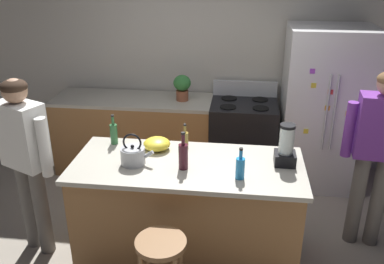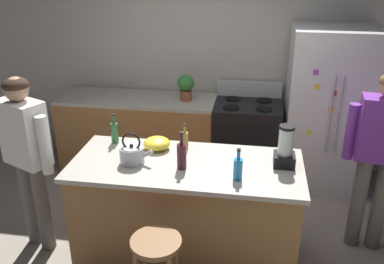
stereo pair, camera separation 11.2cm
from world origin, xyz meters
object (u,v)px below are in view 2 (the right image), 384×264
stove_range (246,140)px  bottle_soda (238,168)px  bar_stool (157,259)px  tea_kettle (132,154)px  blender_appliance (285,149)px  bottle_olive_oil (115,132)px  bottle_wine (182,155)px  potted_plant (186,86)px  refrigerator (328,111)px  mixing_bowl (157,143)px  person_by_sink_right (380,148)px  bottle_vinegar (185,140)px  person_by_island_left (27,150)px  kitchen_island (187,210)px

stove_range → bottle_soda: 1.80m
bar_stool → tea_kettle: 0.88m
blender_appliance → bottle_olive_oil: (-1.49, 0.21, -0.05)m
bottle_wine → bottle_soda: bearing=-12.5°
bottle_wine → bottle_soda: 0.46m
blender_appliance → bottle_soda: (-0.36, -0.28, -0.05)m
bottle_olive_oil → stove_range: bearing=46.6°
potted_plant → bottle_wine: size_ratio=0.95×
potted_plant → blender_appliance: 1.81m
bottle_wine → refrigerator: bearing=49.8°
bottle_wine → bottle_soda: (0.45, -0.10, -0.02)m
stove_range → bottle_wine: bearing=-106.2°
bottle_olive_oil → mixing_bowl: size_ratio=1.18×
bar_stool → mixing_bowl: bearing=102.5°
bar_stool → potted_plant: (-0.18, 2.27, 0.56)m
potted_plant → blender_appliance: blender_appliance is taller
person_by_sink_right → bottle_vinegar: (-1.65, -0.12, 0.01)m
tea_kettle → potted_plant: bearing=84.1°
bottle_wine → person_by_island_left: bearing=178.9°
stove_range → person_by_sink_right: size_ratio=0.67×
bottle_olive_oil → person_by_island_left: bearing=-150.9°
bar_stool → refrigerator: bearing=57.5°
bar_stool → bottle_soda: size_ratio=2.73×
refrigerator → bar_stool: bearing=-122.5°
bottle_wine → bottle_vinegar: 0.36m
refrigerator → bar_stool: 2.66m
bottle_olive_oil → tea_kettle: 0.45m
kitchen_island → bottle_wine: 0.59m
person_by_sink_right → bottle_vinegar: person_by_sink_right is taller
refrigerator → stove_range: bearing=178.4°
person_by_sink_right → bottle_wine: (-1.61, -0.48, 0.04)m
potted_plant → bottle_soda: potted_plant is taller
blender_appliance → person_by_island_left: bearing=-175.9°
blender_appliance → bottle_soda: size_ratio=1.36×
bottle_soda → potted_plant: bearing=111.9°
mixing_bowl → bottle_wine: bearing=-48.7°
potted_plant → mixing_bowl: bearing=-91.3°
kitchen_island → person_by_sink_right: person_by_sink_right is taller
bottle_olive_oil → mixing_bowl: bottle_olive_oil is taller
kitchen_island → tea_kettle: bearing=-172.1°
bottle_wine → bottle_vinegar: bottle_wine is taller
refrigerator → person_by_sink_right: size_ratio=1.10×
bottle_vinegar → tea_kettle: size_ratio=0.86×
kitchen_island → mixing_bowl: (-0.30, 0.23, 0.51)m
refrigerator → person_by_island_left: size_ratio=1.12×
kitchen_island → bottle_soda: 0.73m
bottle_wine → mixing_bowl: bearing=131.3°
blender_appliance → mixing_bowl: 1.10m
blender_appliance → bottle_wine: (-0.81, -0.18, -0.03)m
bar_stool → bottle_wine: 0.81m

